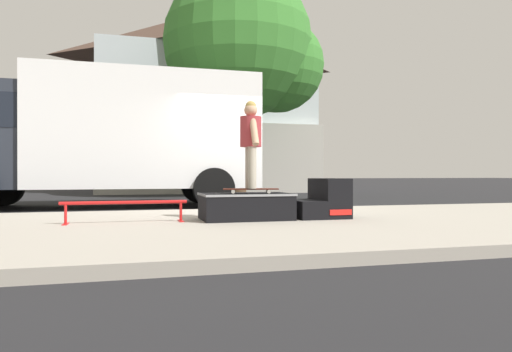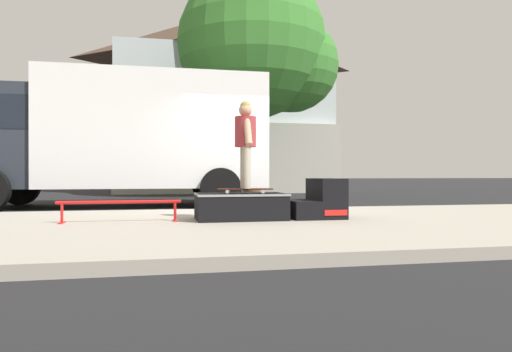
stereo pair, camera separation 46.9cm
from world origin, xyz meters
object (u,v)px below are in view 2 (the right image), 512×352
skate_box (240,205)px  street_tree_main (260,50)px  box_truck (113,134)px  grind_rail (120,205)px  skateboard (245,189)px  skater_kid (245,137)px  kicker_ramp (318,201)px

skate_box → street_tree_main: 10.22m
box_truck → street_tree_main: bearing=42.4°
grind_rail → skateboard: 1.72m
skater_kid → street_tree_main: bearing=76.3°
kicker_ramp → box_truck: 6.01m
kicker_ramp → skateboard: kicker_ramp is taller
kicker_ramp → street_tree_main: (1.06, 8.83, 4.61)m
grind_rail → box_truck: box_truck is taller
grind_rail → street_tree_main: size_ratio=0.21×
grind_rail → box_truck: (-0.54, 4.82, 1.36)m
grind_rail → kicker_ramp: bearing=0.3°
skateboard → street_tree_main: 10.13m
box_truck → street_tree_main: size_ratio=0.91×
grind_rail → street_tree_main: (3.87, 8.84, 4.63)m
kicker_ramp → grind_rail: bearing=-179.7°
skate_box → box_truck: size_ratio=0.18×
skate_box → box_truck: box_truck is taller
skateboard → kicker_ramp: bearing=1.2°
box_truck → street_tree_main: street_tree_main is taller
box_truck → grind_rail: bearing=-83.6°
skate_box → grind_rail: size_ratio=0.78×
skate_box → kicker_ramp: (1.16, -0.00, 0.04)m
skate_box → grind_rail: (-1.64, -0.02, 0.02)m
skater_kid → skateboard: bearing=69.4°
grind_rail → skateboard: size_ratio=2.01×
grind_rail → box_truck: 5.04m
skateboard → skater_kid: 0.74m
skate_box → street_tree_main: street_tree_main is taller
skater_kid → box_truck: 5.34m
kicker_ramp → street_tree_main: 10.01m
skate_box → skater_kid: skater_kid is taller
grind_rail → skater_kid: skater_kid is taller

